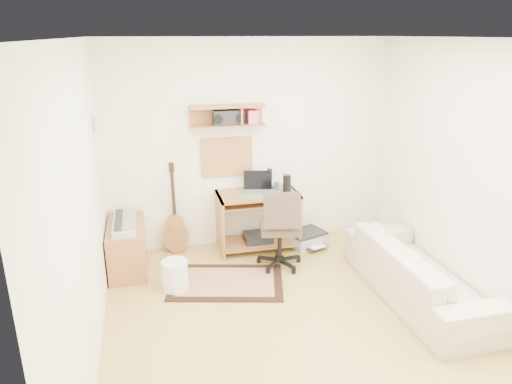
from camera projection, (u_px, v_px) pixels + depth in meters
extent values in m
cube|color=tan|center=(297.00, 325.00, 4.50)|extent=(3.60, 4.00, 0.01)
cube|color=white|center=(306.00, 37.00, 3.66)|extent=(3.60, 4.00, 0.01)
cube|color=white|center=(250.00, 145.00, 5.93)|extent=(3.60, 0.01, 2.60)
cube|color=white|center=(82.00, 213.00, 3.68)|extent=(0.01, 4.00, 2.60)
cube|color=white|center=(481.00, 181.00, 4.48)|extent=(0.01, 4.00, 2.60)
cube|color=#A7663B|center=(228.00, 116.00, 5.61)|extent=(0.90, 0.25, 0.26)
cube|color=#A38251|center=(227.00, 157.00, 5.88)|extent=(0.64, 0.03, 0.49)
cube|color=#4C8CBF|center=(94.00, 125.00, 4.93)|extent=(0.02, 0.20, 0.15)
cylinder|color=black|center=(287.00, 184.00, 5.85)|extent=(0.10, 0.10, 0.22)
cylinder|color=#354DA0|center=(277.00, 186.00, 5.99)|extent=(0.07, 0.07, 0.09)
cube|color=black|center=(228.00, 118.00, 5.61)|extent=(0.36, 0.16, 0.18)
cube|color=#C9B186|center=(227.00, 282.00, 5.24)|extent=(1.40, 1.10, 0.02)
cube|color=#A7663B|center=(127.00, 247.00, 5.48)|extent=(0.40, 0.90, 0.55)
cube|color=#B2B5BA|center=(124.00, 222.00, 5.39)|extent=(0.24, 0.78, 0.07)
cylinder|color=white|center=(175.00, 275.00, 5.06)|extent=(0.32, 0.32, 0.33)
cube|color=#A5A8AA|center=(306.00, 239.00, 6.16)|extent=(0.57, 0.50, 0.18)
imported|color=beige|center=(420.00, 263.00, 4.84)|extent=(0.58, 2.00, 0.78)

